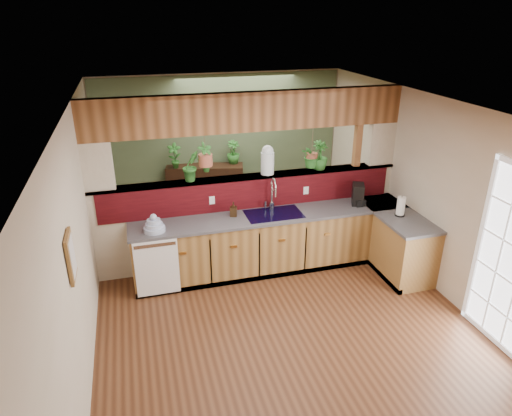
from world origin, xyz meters
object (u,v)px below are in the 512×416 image
object	(u,v)px
faucet	(273,193)
dish_stack	(154,226)
coffee_maker	(358,195)
glass_jar	(267,160)
soap_dispenser	(233,209)
shelving_console	(206,189)
paper_towel	(401,207)

from	to	relation	value
faucet	dish_stack	bearing A→B (deg)	-171.53
coffee_maker	faucet	bearing A→B (deg)	-162.34
faucet	glass_jar	distance (m)	0.49
soap_dispenser	shelving_console	bearing A→B (deg)	91.26
soap_dispenser	paper_towel	distance (m)	2.40
coffee_maker	shelving_console	world-z (taller)	coffee_maker
dish_stack	paper_towel	size ratio (longest dim) A/B	0.94
coffee_maker	paper_towel	xyz separation A→B (m)	(0.39, -0.55, -0.00)
coffee_maker	glass_jar	bearing A→B (deg)	-171.52
soap_dispenser	dish_stack	bearing A→B (deg)	-170.30
paper_towel	shelving_console	xyz separation A→B (m)	(-2.36, 2.81, -0.54)
paper_towel	glass_jar	bearing A→B (deg)	152.17
soap_dispenser	glass_jar	world-z (taller)	glass_jar
dish_stack	coffee_maker	distance (m)	3.06
soap_dispenser	paper_towel	size ratio (longest dim) A/B	0.69
faucet	coffee_maker	bearing A→B (deg)	-5.86
faucet	paper_towel	bearing A→B (deg)	-21.89
glass_jar	paper_towel	bearing A→B (deg)	-27.83
glass_jar	faucet	bearing A→B (deg)	-86.45
dish_stack	soap_dispenser	distance (m)	1.15
faucet	coffee_maker	xyz separation A→B (m)	(1.32, -0.14, -0.13)
coffee_maker	dish_stack	bearing A→B (deg)	-154.18
faucet	glass_jar	bearing A→B (deg)	93.55
glass_jar	shelving_console	world-z (taller)	glass_jar
dish_stack	glass_jar	distance (m)	1.89
coffee_maker	shelving_console	size ratio (longest dim) A/B	0.22
faucet	coffee_maker	distance (m)	1.33
paper_towel	faucet	bearing A→B (deg)	158.11
soap_dispenser	glass_jar	distance (m)	0.89
dish_stack	paper_towel	xyz separation A→B (m)	(3.44, -0.43, 0.06)
soap_dispenser	coffee_maker	size ratio (longest dim) A/B	0.68
faucet	dish_stack	world-z (taller)	faucet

